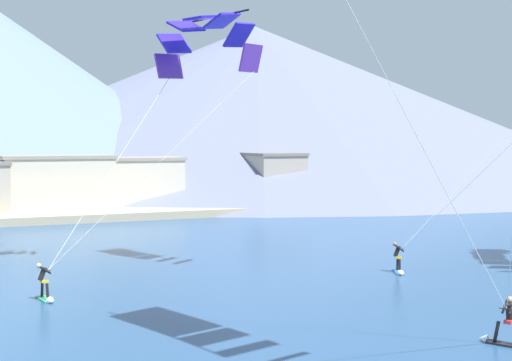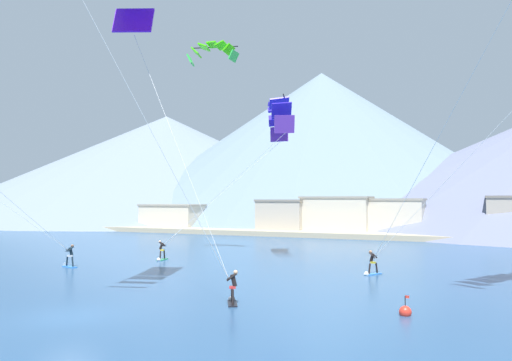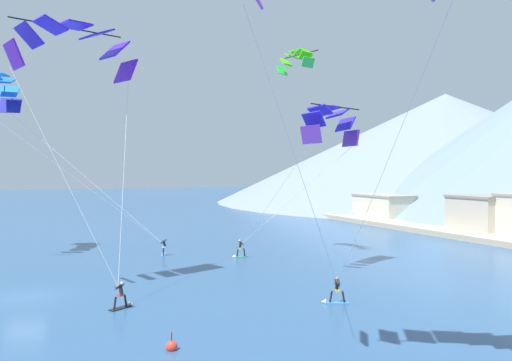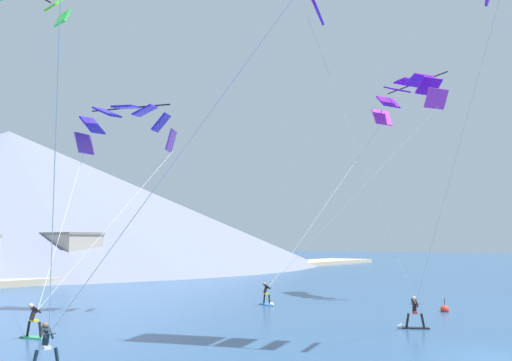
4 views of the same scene
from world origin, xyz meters
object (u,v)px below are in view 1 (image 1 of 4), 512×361
parafoil_kite_near_trail (205,39)px  kitesurfer_far_left (502,329)px  kitesurfer_near_trail (45,289)px  kitesurfer_near_lead (399,264)px

parafoil_kite_near_trail → kitesurfer_far_left: bearing=-75.5°
kitesurfer_near_trail → parafoil_kite_near_trail: size_ratio=0.14×
kitesurfer_far_left → parafoil_kite_near_trail: size_ratio=0.14×
kitesurfer_near_trail → parafoil_kite_near_trail: bearing=26.8°
kitesurfer_near_trail → kitesurfer_far_left: kitesurfer_far_left is taller
kitesurfer_near_trail → parafoil_kite_near_trail: parafoil_kite_near_trail is taller
kitesurfer_far_left → parafoil_kite_near_trail: (-4.63, 17.82, 12.04)m
kitesurfer_near_trail → parafoil_kite_near_trail: 15.78m
kitesurfer_far_left → kitesurfer_near_lead: bearing=70.8°
kitesurfer_near_lead → parafoil_kite_near_trail: size_ratio=0.14×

